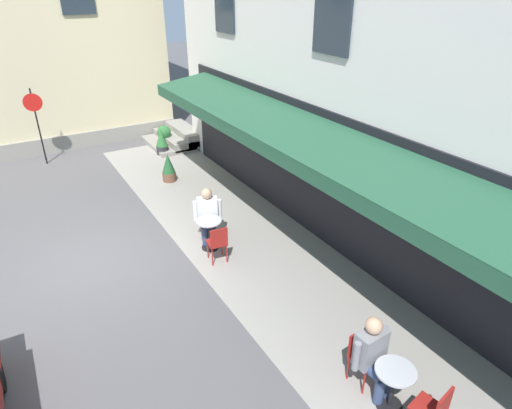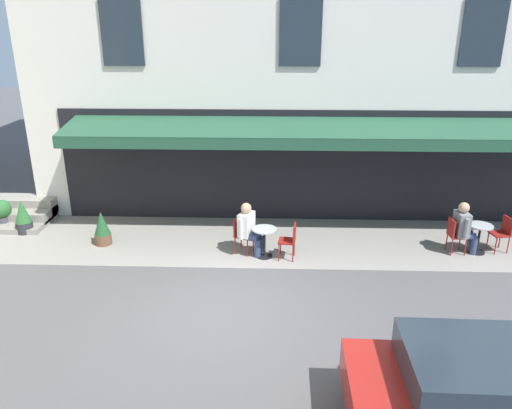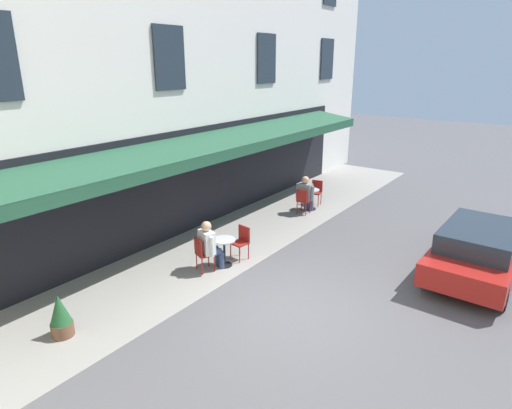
# 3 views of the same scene
# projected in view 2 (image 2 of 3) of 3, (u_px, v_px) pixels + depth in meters

# --- Properties ---
(ground_plane) EXTENTS (70.00, 70.00, 0.00)m
(ground_plane) POSITION_uv_depth(u_px,v_px,m) (222.00, 310.00, 9.97)
(ground_plane) COLOR #565456
(sidewalk_cafe_terrace) EXTENTS (20.50, 3.20, 0.01)m
(sidewalk_cafe_terrace) POSITION_uv_depth(u_px,v_px,m) (357.00, 241.00, 13.05)
(sidewalk_cafe_terrace) COLOR gray
(sidewalk_cafe_terrace) RESTS_ON ground_plane
(back_alley_steps) EXTENTS (2.40, 1.75, 0.60)m
(back_alley_steps) POSITION_uv_depth(u_px,v_px,m) (12.00, 212.00, 14.40)
(back_alley_steps) COLOR gray
(back_alley_steps) RESTS_ON ground_plane
(cafe_table_near_entrance) EXTENTS (0.60, 0.60, 0.75)m
(cafe_table_near_entrance) POSITION_uv_depth(u_px,v_px,m) (479.00, 235.00, 12.26)
(cafe_table_near_entrance) COLOR black
(cafe_table_near_entrance) RESTS_ON ground_plane
(cafe_chair_red_under_awning) EXTENTS (0.47, 0.47, 0.91)m
(cafe_chair_red_under_awning) POSITION_uv_depth(u_px,v_px,m) (503.00, 231.00, 12.34)
(cafe_chair_red_under_awning) COLOR maroon
(cafe_chair_red_under_awning) RESTS_ON ground_plane
(cafe_chair_red_facing_street) EXTENTS (0.42, 0.42, 0.91)m
(cafe_chair_red_facing_street) POSITION_uv_depth(u_px,v_px,m) (454.00, 233.00, 12.23)
(cafe_chair_red_facing_street) COLOR maroon
(cafe_chair_red_facing_street) RESTS_ON ground_plane
(cafe_table_mid_terrace) EXTENTS (0.60, 0.60, 0.75)m
(cafe_table_mid_terrace) POSITION_uv_depth(u_px,v_px,m) (264.00, 238.00, 12.04)
(cafe_table_mid_terrace) COLOR black
(cafe_table_mid_terrace) RESTS_ON ground_plane
(cafe_chair_red_corner_left) EXTENTS (0.45, 0.45, 0.91)m
(cafe_chair_red_corner_left) POSITION_uv_depth(u_px,v_px,m) (290.00, 238.00, 11.92)
(cafe_chair_red_corner_left) COLOR maroon
(cafe_chair_red_corner_left) RESTS_ON ground_plane
(cafe_chair_red_kerbside) EXTENTS (0.52, 0.52, 0.91)m
(cafe_chair_red_kerbside) POSITION_uv_depth(u_px,v_px,m) (241.00, 232.00, 12.27)
(cafe_chair_red_kerbside) COLOR maroon
(cafe_chair_red_kerbside) RESTS_ON ground_plane
(seated_patron_in_grey) EXTENTS (0.58, 0.70, 1.34)m
(seated_patron_in_grey) POSITION_uv_depth(u_px,v_px,m) (464.00, 226.00, 12.18)
(seated_patron_in_grey) COLOR navy
(seated_patron_in_grey) RESTS_ON ground_plane
(seated_companion_in_white) EXTENTS (0.65, 0.65, 1.34)m
(seated_companion_in_white) POSITION_uv_depth(u_px,v_px,m) (249.00, 227.00, 12.13)
(seated_companion_in_white) COLOR navy
(seated_companion_in_white) RESTS_ON ground_plane
(potted_plant_mid_terrace) EXTENTS (0.43, 0.43, 0.90)m
(potted_plant_mid_terrace) POSITION_uv_depth(u_px,v_px,m) (102.00, 228.00, 12.76)
(potted_plant_mid_terrace) COLOR brown
(potted_plant_mid_terrace) RESTS_ON ground_plane
(potted_plant_under_sign) EXTENTS (0.44, 0.44, 0.94)m
(potted_plant_under_sign) POSITION_uv_depth(u_px,v_px,m) (23.00, 217.00, 13.45)
(potted_plant_under_sign) COLOR #2D2D33
(potted_plant_under_sign) RESTS_ON ground_plane
(potted_plant_entrance_right) EXTENTS (0.52, 0.52, 0.80)m
(potted_plant_entrance_right) POSITION_uv_depth(u_px,v_px,m) (2.00, 211.00, 13.83)
(potted_plant_entrance_right) COLOR #4C4C51
(potted_plant_entrance_right) RESTS_ON ground_plane
(parked_car_red) EXTENTS (4.33, 1.88, 1.33)m
(parked_car_red) POSITION_uv_depth(u_px,v_px,m) (501.00, 391.00, 6.77)
(parked_car_red) COLOR #A81E19
(parked_car_red) RESTS_ON ground_plane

